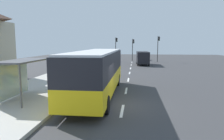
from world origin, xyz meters
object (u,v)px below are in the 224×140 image
at_px(recycling_bin_yellow, 66,84).
at_px(traffic_light_near_side, 158,45).
at_px(recycling_bin_green, 72,81).
at_px(recycling_bin_blue, 69,83).
at_px(sedan_near, 141,57).
at_px(bus, 97,70).
at_px(bus_shelter, 19,69).
at_px(traffic_light_far_side, 116,45).
at_px(traffic_light_median, 133,46).
at_px(white_van, 143,57).

xyz_separation_m(recycling_bin_yellow, traffic_light_near_side, (9.70, 28.07, 2.77)).
bearing_deg(recycling_bin_green, traffic_light_near_side, 70.02).
relative_size(recycling_bin_green, traffic_light_near_side, 0.18).
bearing_deg(recycling_bin_blue, sedan_near, 78.42).
xyz_separation_m(bus, recycling_bin_yellow, (-2.49, 0.64, -1.19)).
bearing_deg(traffic_light_near_side, bus_shelter, -111.28).
bearing_deg(recycling_bin_green, recycling_bin_blue, -90.00).
xyz_separation_m(recycling_bin_yellow, recycling_bin_green, (0.00, 1.40, 0.00)).
xyz_separation_m(sedan_near, recycling_bin_green, (-6.50, -31.03, -0.14)).
distance_m(traffic_light_near_side, bus_shelter, 32.85).
xyz_separation_m(recycling_bin_green, traffic_light_far_side, (1.10, 27.47, 2.64)).
relative_size(recycling_bin_green, bus_shelter, 0.24).
relative_size(bus, traffic_light_far_side, 2.22).
relative_size(recycling_bin_yellow, traffic_light_median, 0.20).
height_order(recycling_bin_yellow, traffic_light_near_side, traffic_light_near_side).
bearing_deg(traffic_light_far_side, traffic_light_median, 12.86).
bearing_deg(traffic_light_near_side, traffic_light_median, 162.56).
relative_size(sedan_near, recycling_bin_green, 4.73).
height_order(recycling_bin_green, traffic_light_near_side, traffic_light_near_side).
height_order(recycling_bin_blue, traffic_light_far_side, traffic_light_far_side).
height_order(white_van, recycling_bin_blue, white_van).
xyz_separation_m(recycling_bin_green, bus_shelter, (-2.21, -3.92, 1.44)).
xyz_separation_m(recycling_bin_yellow, recycling_bin_blue, (0.00, 0.70, 0.00)).
xyz_separation_m(recycling_bin_blue, traffic_light_near_side, (9.70, 27.37, 2.77)).
height_order(recycling_bin_blue, traffic_light_near_side, traffic_light_near_side).
bearing_deg(white_van, bus, -99.92).
relative_size(recycling_bin_yellow, traffic_light_near_side, 0.18).
bearing_deg(sedan_near, bus, -96.92).
bearing_deg(bus, traffic_light_median, 86.01).
bearing_deg(recycling_bin_blue, traffic_light_far_side, 87.76).
bearing_deg(bus_shelter, sedan_near, 75.99).
height_order(recycling_bin_yellow, traffic_light_far_side, traffic_light_far_side).
distance_m(sedan_near, traffic_light_far_side, 6.94).
bearing_deg(recycling_bin_green, white_van, 72.52).
distance_m(bus, traffic_light_median, 30.41).
distance_m(traffic_light_far_side, bus_shelter, 31.58).
bearing_deg(bus, recycling_bin_blue, 151.69).
relative_size(recycling_bin_green, traffic_light_median, 0.20).
bearing_deg(white_van, traffic_light_median, 102.75).
xyz_separation_m(traffic_light_near_side, bus_shelter, (-11.91, -30.58, -1.33)).
bearing_deg(bus_shelter, bus, 21.76).
distance_m(recycling_bin_green, traffic_light_near_side, 28.51).
xyz_separation_m(recycling_bin_blue, recycling_bin_green, (0.00, 0.70, 0.00)).
xyz_separation_m(bus, recycling_bin_green, (-2.49, 2.04, -1.19)).
bearing_deg(white_van, sedan_near, 89.45).
xyz_separation_m(recycling_bin_green, traffic_light_median, (4.60, 28.27, 2.46)).
height_order(traffic_light_near_side, bus_shelter, traffic_light_near_side).
distance_m(recycling_bin_yellow, recycling_bin_blue, 0.70).
relative_size(recycling_bin_yellow, traffic_light_far_side, 0.19).
height_order(bus, recycling_bin_green, bus).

